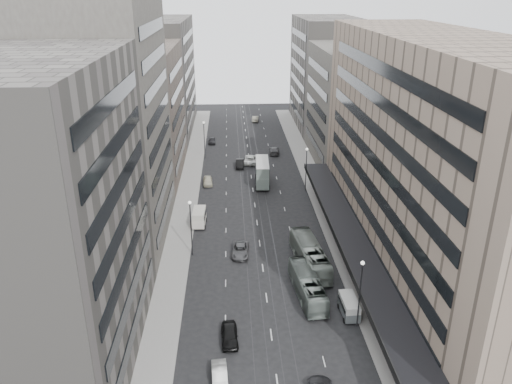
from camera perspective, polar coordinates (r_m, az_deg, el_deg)
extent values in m
plane|color=black|center=(61.39, 1.28, -12.51)|extent=(220.00, 220.00, 0.00)
cube|color=gray|center=(95.78, 6.79, 0.78)|extent=(4.00, 125.00, 0.15)
cube|color=gray|center=(94.77, -7.66, 0.49)|extent=(4.00, 125.00, 0.15)
cube|color=gray|center=(66.65, 19.66, 3.49)|extent=(15.00, 60.00, 30.00)
cube|color=black|center=(67.91, 11.00, -5.33)|extent=(4.40, 60.00, 0.50)
cube|color=#4D4943|center=(107.83, 10.87, 9.63)|extent=(15.00, 28.00, 24.00)
cube|color=slate|center=(136.27, 7.99, 13.28)|extent=(15.00, 32.00, 28.00)
cube|color=slate|center=(49.90, -23.30, -3.34)|extent=(15.00, 28.00, 30.00)
cube|color=#4D4943|center=(73.62, -16.82, 7.19)|extent=(15.00, 26.00, 34.00)
cube|color=#685B51|center=(100.34, -13.16, 8.80)|extent=(15.00, 28.00, 25.00)
cube|color=slate|center=(132.06, -10.89, 12.82)|extent=(15.00, 38.00, 28.00)
cylinder|color=#262628|center=(56.56, 11.76, -11.53)|extent=(0.16, 0.16, 8.00)
sphere|color=silver|center=(54.41, 12.10, -7.94)|extent=(0.44, 0.44, 0.44)
cylinder|color=#262628|center=(91.72, 5.74, 2.46)|extent=(0.16, 0.16, 8.00)
sphere|color=silver|center=(90.42, 5.84, 4.90)|extent=(0.44, 0.44, 0.44)
cylinder|color=#262628|center=(69.77, -7.42, -4.29)|extent=(0.16, 0.16, 8.00)
sphere|color=silver|center=(68.04, -7.59, -1.21)|extent=(0.44, 0.44, 0.44)
cylinder|color=#262628|center=(109.84, -5.92, 5.83)|extent=(0.16, 0.16, 8.00)
sphere|color=silver|center=(108.75, -6.01, 7.90)|extent=(0.44, 0.44, 0.44)
imported|color=gray|center=(62.00, 5.90, -10.58)|extent=(3.57, 10.93, 2.99)
imported|color=gray|center=(68.03, 6.17, -7.18)|extent=(4.19, 12.39, 3.38)
cube|color=slate|center=(95.21, 0.72, 1.76)|extent=(2.69, 8.61, 2.18)
cube|color=slate|center=(94.51, 0.72, 2.92)|extent=(2.63, 8.26, 1.89)
cube|color=silver|center=(94.18, 0.72, 3.50)|extent=(2.69, 8.61, 0.11)
cylinder|color=black|center=(92.72, 0.03, 0.46)|extent=(0.30, 0.96, 0.95)
cylinder|color=black|center=(92.78, 1.49, 0.47)|extent=(0.30, 0.96, 0.95)
cylinder|color=black|center=(98.44, -0.02, 1.80)|extent=(0.30, 0.96, 0.95)
cylinder|color=black|center=(98.50, 1.35, 1.80)|extent=(0.30, 0.96, 0.95)
cube|color=#515759|center=(59.85, 10.56, -13.00)|extent=(1.82, 4.13, 1.06)
cube|color=#BABBB6|center=(59.31, 10.62, -12.25)|extent=(1.78, 4.04, 0.84)
cylinder|color=black|center=(58.91, 10.03, -14.24)|extent=(0.19, 0.61, 0.61)
cylinder|color=black|center=(59.32, 11.68, -14.09)|extent=(0.19, 0.61, 0.61)
cylinder|color=black|center=(61.01, 9.41, -12.75)|extent=(0.19, 0.61, 0.61)
cylinder|color=black|center=(61.42, 10.99, -12.61)|extent=(0.19, 0.61, 0.61)
cube|color=silver|center=(79.53, -6.50, -3.16)|extent=(2.09, 4.32, 1.31)
cube|color=silver|center=(79.04, -6.54, -2.40)|extent=(2.05, 4.24, 1.03)
cylinder|color=black|center=(78.67, -7.27, -4.03)|extent=(0.22, 0.69, 0.68)
cylinder|color=black|center=(78.47, -5.88, -4.04)|extent=(0.22, 0.69, 0.68)
cylinder|color=black|center=(81.17, -7.06, -3.15)|extent=(0.22, 0.69, 0.68)
cylinder|color=black|center=(80.98, -5.71, -3.15)|extent=(0.22, 0.69, 0.68)
imported|color=black|center=(55.38, -3.04, -16.00)|extent=(1.95, 4.50, 1.51)
imported|color=silver|center=(50.91, -4.18, -20.24)|extent=(1.74, 4.28, 1.38)
imported|color=#515154|center=(70.89, -1.80, -6.67)|extent=(2.61, 5.09, 1.38)
imported|color=beige|center=(95.85, -5.53, 1.27)|extent=(1.95, 4.39, 1.47)
imported|color=black|center=(104.84, -1.85, 3.28)|extent=(1.77, 4.78, 1.56)
imported|color=silver|center=(107.25, -0.58, 3.77)|extent=(3.54, 6.37, 1.69)
imported|color=#4C4C4F|center=(113.57, 2.09, 4.78)|extent=(2.41, 5.36, 1.52)
imported|color=black|center=(121.66, -5.06, 5.88)|extent=(1.67, 4.08, 1.39)
imported|color=#9E9983|center=(141.78, -0.07, 8.39)|extent=(2.10, 4.81, 1.54)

